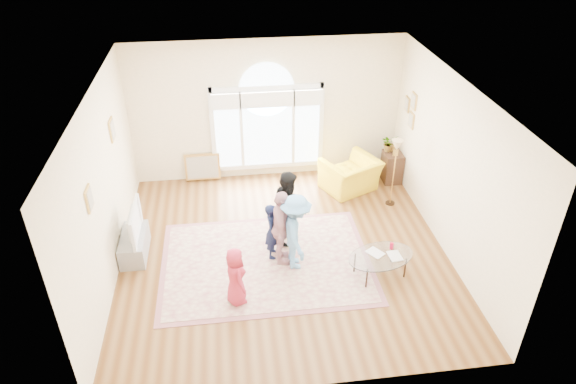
{
  "coord_description": "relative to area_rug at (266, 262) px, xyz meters",
  "views": [
    {
      "loc": [
        -0.91,
        -7.55,
        6.03
      ],
      "look_at": [
        0.12,
        0.3,
        1.13
      ],
      "focal_mm": 32.0,
      "sensor_mm": 36.0,
      "label": 1
    }
  ],
  "objects": [
    {
      "name": "area_rug",
      "position": [
        0.0,
        0.0,
        0.0
      ],
      "size": [
        3.6,
        2.6,
        0.02
      ],
      "primitive_type": "cube",
      "color": "beige",
      "rests_on": "ground"
    },
    {
      "name": "child_blue",
      "position": [
        0.52,
        -0.16,
        0.74
      ],
      "size": [
        0.56,
        0.95,
        1.45
      ],
      "primitive_type": "imported",
      "rotation": [
        0.0,
        0.0,
        1.6
      ],
      "color": "#5A93C9",
      "rests_on": "area_rug"
    },
    {
      "name": "child_black",
      "position": [
        0.51,
        0.66,
        0.74
      ],
      "size": [
        0.76,
        0.85,
        1.46
      ],
      "primitive_type": "imported",
      "rotation": [
        0.0,
        0.0,
        1.23
      ],
      "color": "black",
      "rests_on": "area_rug"
    },
    {
      "name": "child_pink",
      "position": [
        0.28,
        -0.01,
        0.74
      ],
      "size": [
        0.48,
        0.9,
        1.46
      ],
      "primitive_type": "imported",
      "rotation": [
        0.0,
        0.0,
        1.42
      ],
      "color": "#CC919B",
      "rests_on": "area_rug"
    },
    {
      "name": "coffee_table",
      "position": [
        1.95,
        -0.59,
        0.39
      ],
      "size": [
        1.35,
        1.03,
        0.54
      ],
      "rotation": [
        0.0,
        0.0,
        0.25
      ],
      "color": "silver",
      "rests_on": "ground"
    },
    {
      "name": "ground",
      "position": [
        0.36,
        0.26,
        -0.01
      ],
      "size": [
        6.0,
        6.0,
        0.0
      ],
      "primitive_type": "plane",
      "color": "#573213",
      "rests_on": "ground"
    },
    {
      "name": "television",
      "position": [
        -2.38,
        0.56,
        0.7
      ],
      "size": [
        0.17,
        1.02,
        0.59
      ],
      "color": "black",
      "rests_on": "tv_console"
    },
    {
      "name": "armchair",
      "position": [
        2.1,
        2.32,
        0.36
      ],
      "size": [
        1.45,
        1.38,
        0.74
      ],
      "primitive_type": "imported",
      "rotation": [
        0.0,
        0.0,
        3.59
      ],
      "color": "yellow",
      "rests_on": "ground"
    },
    {
      "name": "potted_plant",
      "position": [
        3.06,
        2.73,
        0.88
      ],
      "size": [
        0.43,
        0.4,
        0.39
      ],
      "primitive_type": "imported",
      "rotation": [
        0.0,
        0.0,
        0.31
      ],
      "color": "#33722D",
      "rests_on": "plant_pedestal"
    },
    {
      "name": "child_navy",
      "position": [
        0.14,
        0.17,
        0.56
      ],
      "size": [
        0.34,
        0.45,
        1.1
      ],
      "primitive_type": "imported",
      "rotation": [
        0.0,
        0.0,
        1.35
      ],
      "color": "#0F1633",
      "rests_on": "area_rug"
    },
    {
      "name": "side_cabinet",
      "position": [
        3.14,
        2.58,
        0.34
      ],
      "size": [
        0.4,
        0.5,
        0.7
      ],
      "primitive_type": "cube",
      "color": "black",
      "rests_on": "ground"
    },
    {
      "name": "child_red",
      "position": [
        -0.57,
        -0.94,
        0.53
      ],
      "size": [
        0.47,
        0.59,
        1.05
      ],
      "primitive_type": "imported",
      "rotation": [
        0.0,
        0.0,
        1.86
      ],
      "color": "#A9243B",
      "rests_on": "area_rug"
    },
    {
      "name": "leaning_picture",
      "position": [
        -1.16,
        3.16,
        -0.01
      ],
      "size": [
        0.8,
        0.14,
        0.62
      ],
      "primitive_type": "cube",
      "rotation": [
        -0.14,
        0.0,
        0.0
      ],
      "color": "tan",
      "rests_on": "ground"
    },
    {
      "name": "tv_console",
      "position": [
        -2.39,
        0.56,
        0.2
      ],
      "size": [
        0.45,
        1.0,
        0.42
      ],
      "primitive_type": "cube",
      "color": "gray",
      "rests_on": "ground"
    },
    {
      "name": "rug_border",
      "position": [
        -0.0,
        0.0,
        -0.0
      ],
      "size": [
        3.8,
        2.8,
        0.01
      ],
      "primitive_type": "cube",
      "color": "#93585E",
      "rests_on": "ground"
    },
    {
      "name": "room_shell",
      "position": [
        0.37,
        3.09,
        1.56
      ],
      "size": [
        6.0,
        6.0,
        6.0
      ],
      "color": "beige",
      "rests_on": "ground"
    },
    {
      "name": "plant_pedestal",
      "position": [
        3.06,
        2.73,
        0.34
      ],
      "size": [
        0.2,
        0.2,
        0.7
      ],
      "primitive_type": "cylinder",
      "color": "white",
      "rests_on": "ground"
    },
    {
      "name": "floor_lamp",
      "position": [
        2.84,
        1.63,
        1.27
      ],
      "size": [
        0.28,
        0.28,
        1.51
      ],
      "color": "black",
      "rests_on": "ground"
    }
  ]
}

